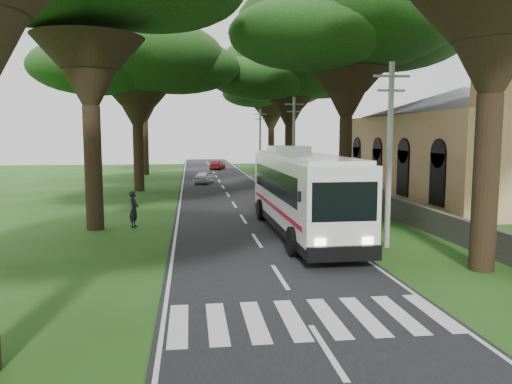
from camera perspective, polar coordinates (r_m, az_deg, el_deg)
name	(u,v)px	position (r m, az deg, el deg)	size (l,w,h in m)	color
ground	(291,296)	(15.71, 4.08, -11.76)	(140.00, 140.00, 0.00)	#234614
road	(229,196)	(40.02, -3.14, -0.49)	(8.00, 120.00, 0.04)	black
crosswalk	(306,320)	(13.87, 5.79, -14.31)	(8.00, 3.00, 0.01)	silver
property_wall	(341,189)	(40.66, 9.72, 0.38)	(0.35, 50.00, 1.20)	#383533
church	(463,135)	(41.75, 22.62, 6.05)	(14.00, 24.00, 11.60)	tan
pole_near	(389,152)	(22.31, 15.00, 4.42)	(1.60, 0.24, 8.00)	gray
pole_mid	(294,144)	(41.49, 4.35, 5.53)	(1.60, 0.24, 8.00)	gray
pole_far	(260,141)	(61.20, 0.47, 5.89)	(1.60, 0.24, 8.00)	gray
tree_l_midb	(136,58)	(45.29, -13.57, 14.64)	(15.20, 15.20, 14.74)	black
tree_l_far	(143,65)	(63.38, -12.81, 13.97)	(13.41, 13.41, 16.30)	black
tree_r_mida	(348,26)	(37.09, 10.46, 18.20)	(15.48, 15.48, 15.86)	black
tree_r_midb	(290,69)	(54.08, 3.86, 13.87)	(15.68, 15.68, 15.21)	black
tree_r_far	(271,88)	(71.83, 1.76, 11.84)	(12.80, 12.80, 14.41)	black
coach_bus	(302,191)	(24.82, 5.23, 0.08)	(3.28, 13.48, 3.97)	silver
distant_car_a	(204,177)	(50.49, -5.92, 1.69)	(1.47, 3.65, 1.24)	silver
distant_car_c	(217,165)	(70.73, -4.43, 3.11)	(1.75, 4.31, 1.25)	maroon
pedestrian	(134,209)	(27.36, -13.79, -1.93)	(0.71, 0.47, 1.94)	black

